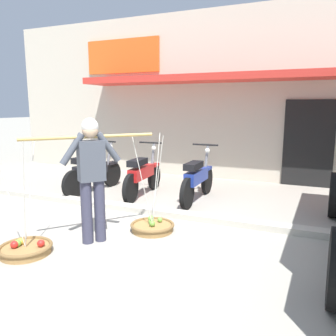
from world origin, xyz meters
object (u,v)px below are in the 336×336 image
(fruit_basket_right_side, at_px, (25,248))
(motorcycle_third_in_row, at_px, (197,179))
(fruit_vendor, at_px, (92,172))
(motorcycle_second_in_row, at_px, (143,175))
(motorcycle_nearest_shop, at_px, (93,172))
(fruit_basket_left_side, at_px, (152,226))

(fruit_basket_right_side, height_order, motorcycle_third_in_row, fruit_basket_right_side)
(fruit_vendor, xyz_separation_m, motorcycle_second_in_row, (-0.52, 2.43, -0.53))
(fruit_basket_right_side, relative_size, motorcycle_nearest_shop, 0.80)
(fruit_basket_left_side, distance_m, motorcycle_second_in_row, 2.08)
(motorcycle_second_in_row, bearing_deg, fruit_vendor, -77.99)
(fruit_basket_left_side, bearing_deg, fruit_vendor, -129.11)
(fruit_basket_left_side, xyz_separation_m, motorcycle_third_in_row, (0.09, 1.82, 0.38))
(fruit_vendor, relative_size, motorcycle_second_in_row, 0.93)
(fruit_basket_right_side, xyz_separation_m, motorcycle_third_in_row, (1.21, 3.19, 0.38))
(fruit_vendor, relative_size, fruit_basket_right_side, 1.17)
(fruit_basket_right_side, height_order, motorcycle_second_in_row, fruit_basket_right_side)
(fruit_basket_right_side, bearing_deg, motorcycle_second_in_row, 89.19)
(fruit_basket_left_side, distance_m, fruit_basket_right_side, 1.77)
(fruit_basket_right_side, relative_size, motorcycle_third_in_row, 0.80)
(fruit_vendor, height_order, fruit_basket_right_side, fruit_vendor)
(fruit_basket_left_side, relative_size, motorcycle_second_in_row, 0.80)
(fruit_vendor, distance_m, motorcycle_nearest_shop, 2.88)
(fruit_basket_left_side, distance_m, motorcycle_nearest_shop, 2.76)
(motorcycle_nearest_shop, relative_size, motorcycle_third_in_row, 1.00)
(motorcycle_nearest_shop, bearing_deg, fruit_vendor, -54.05)
(motorcycle_third_in_row, bearing_deg, fruit_basket_right_side, -110.79)
(fruit_basket_left_side, relative_size, motorcycle_nearest_shop, 0.80)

